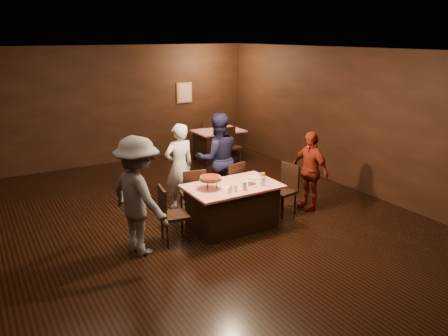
{
  "coord_description": "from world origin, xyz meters",
  "views": [
    {
      "loc": [
        -3.05,
        -6.06,
        3.25
      ],
      "look_at": [
        0.69,
        0.25,
        1.0
      ],
      "focal_mm": 35.0,
      "sensor_mm": 36.0,
      "label": 1
    }
  ],
  "objects_px": {
    "back_table": "(218,144)",
    "diner_white_jacket": "(179,166)",
    "chair_end_left": "(174,214)",
    "chair_end_right": "(283,190)",
    "chair_far_left": "(192,192)",
    "pizza_stand": "(211,178)",
    "glass_front_left": "(245,186)",
    "diner_grey_knit": "(139,196)",
    "chair_back_near": "(232,146)",
    "plate_empty": "(254,177)",
    "diner_red_shirt": "(310,170)",
    "glass_amber": "(263,177)",
    "chair_far_right": "(230,185)",
    "chair_back_far": "(208,137)",
    "glass_front_right": "(262,181)",
    "diner_navy_hoodie": "(218,158)",
    "main_table": "(232,206)"
  },
  "relations": [
    {
      "from": "glass_front_left",
      "to": "diner_grey_knit",
      "type": "bearing_deg",
      "value": 172.83
    },
    {
      "from": "chair_end_right",
      "to": "glass_front_left",
      "type": "relative_size",
      "value": 6.79
    },
    {
      "from": "chair_back_near",
      "to": "chair_far_right",
      "type": "bearing_deg",
      "value": -120.84
    },
    {
      "from": "chair_end_right",
      "to": "pizza_stand",
      "type": "height_order",
      "value": "pizza_stand"
    },
    {
      "from": "chair_far_right",
      "to": "diner_navy_hoodie",
      "type": "height_order",
      "value": "diner_navy_hoodie"
    },
    {
      "from": "main_table",
      "to": "diner_grey_knit",
      "type": "bearing_deg",
      "value": -177.35
    },
    {
      "from": "back_table",
      "to": "chair_end_right",
      "type": "height_order",
      "value": "chair_end_right"
    },
    {
      "from": "back_table",
      "to": "chair_far_right",
      "type": "bearing_deg",
      "value": -116.5
    },
    {
      "from": "chair_end_left",
      "to": "chair_end_right",
      "type": "height_order",
      "value": "same"
    },
    {
      "from": "pizza_stand",
      "to": "glass_front_left",
      "type": "distance_m",
      "value": 0.58
    },
    {
      "from": "chair_back_near",
      "to": "chair_back_far",
      "type": "bearing_deg",
      "value": 91.58
    },
    {
      "from": "chair_far_left",
      "to": "pizza_stand",
      "type": "bearing_deg",
      "value": 101.7
    },
    {
      "from": "chair_far_right",
      "to": "plate_empty",
      "type": "height_order",
      "value": "chair_far_right"
    },
    {
      "from": "chair_back_far",
      "to": "diner_grey_knit",
      "type": "bearing_deg",
      "value": 65.56
    },
    {
      "from": "main_table",
      "to": "diner_red_shirt",
      "type": "distance_m",
      "value": 1.78
    },
    {
      "from": "back_table",
      "to": "diner_white_jacket",
      "type": "height_order",
      "value": "diner_white_jacket"
    },
    {
      "from": "diner_white_jacket",
      "to": "glass_front_right",
      "type": "relative_size",
      "value": 11.9
    },
    {
      "from": "chair_far_left",
      "to": "chair_back_near",
      "type": "height_order",
      "value": "same"
    },
    {
      "from": "back_table",
      "to": "diner_white_jacket",
      "type": "bearing_deg",
      "value": -131.76
    },
    {
      "from": "back_table",
      "to": "glass_front_right",
      "type": "bearing_deg",
      "value": -110.28
    },
    {
      "from": "pizza_stand",
      "to": "plate_empty",
      "type": "height_order",
      "value": "pizza_stand"
    },
    {
      "from": "diner_navy_hoodie",
      "to": "glass_front_left",
      "type": "distance_m",
      "value": 1.52
    },
    {
      "from": "diner_red_shirt",
      "to": "glass_amber",
      "type": "relative_size",
      "value": 10.87
    },
    {
      "from": "chair_end_right",
      "to": "plate_empty",
      "type": "bearing_deg",
      "value": -114.8
    },
    {
      "from": "chair_far_right",
      "to": "chair_back_far",
      "type": "bearing_deg",
      "value": -124.4
    },
    {
      "from": "glass_front_left",
      "to": "glass_front_right",
      "type": "relative_size",
      "value": 1.0
    },
    {
      "from": "glass_front_right",
      "to": "pizza_stand",
      "type": "bearing_deg",
      "value": 160.56
    },
    {
      "from": "chair_end_right",
      "to": "diner_red_shirt",
      "type": "height_order",
      "value": "diner_red_shirt"
    },
    {
      "from": "chair_far_right",
      "to": "chair_back_far",
      "type": "height_order",
      "value": "same"
    },
    {
      "from": "diner_white_jacket",
      "to": "diner_red_shirt",
      "type": "xyz_separation_m",
      "value": [
        2.13,
        -1.29,
        -0.07
      ]
    },
    {
      "from": "chair_back_near",
      "to": "diner_grey_knit",
      "type": "height_order",
      "value": "diner_grey_knit"
    },
    {
      "from": "diner_white_jacket",
      "to": "plate_empty",
      "type": "height_order",
      "value": "diner_white_jacket"
    },
    {
      "from": "chair_back_near",
      "to": "pizza_stand",
      "type": "relative_size",
      "value": 2.5
    },
    {
      "from": "main_table",
      "to": "chair_far_left",
      "type": "xyz_separation_m",
      "value": [
        -0.4,
        0.75,
        0.09
      ]
    },
    {
      "from": "pizza_stand",
      "to": "glass_front_right",
      "type": "distance_m",
      "value": 0.91
    },
    {
      "from": "chair_back_near",
      "to": "chair_end_left",
      "type": "bearing_deg",
      "value": -131.8
    },
    {
      "from": "glass_front_right",
      "to": "plate_empty",
      "type": "bearing_deg",
      "value": 75.96
    },
    {
      "from": "glass_front_right",
      "to": "diner_navy_hoodie",
      "type": "bearing_deg",
      "value": 92.53
    },
    {
      "from": "diner_navy_hoodie",
      "to": "glass_amber",
      "type": "height_order",
      "value": "diner_navy_hoodie"
    },
    {
      "from": "chair_back_near",
      "to": "plate_empty",
      "type": "bearing_deg",
      "value": -113.44
    },
    {
      "from": "diner_navy_hoodie",
      "to": "diner_grey_knit",
      "type": "distance_m",
      "value": 2.45
    },
    {
      "from": "chair_end_left",
      "to": "glass_front_left",
      "type": "relative_size",
      "value": 6.79
    },
    {
      "from": "chair_far_left",
      "to": "glass_amber",
      "type": "relative_size",
      "value": 6.79
    },
    {
      "from": "diner_navy_hoodie",
      "to": "diner_red_shirt",
      "type": "height_order",
      "value": "diner_navy_hoodie"
    },
    {
      "from": "diner_grey_knit",
      "to": "chair_end_left",
      "type": "bearing_deg",
      "value": -98.58
    },
    {
      "from": "back_table",
      "to": "chair_back_far",
      "type": "bearing_deg",
      "value": 90.0
    },
    {
      "from": "plate_empty",
      "to": "glass_amber",
      "type": "bearing_deg",
      "value": -75.96
    },
    {
      "from": "chair_far_right",
      "to": "glass_amber",
      "type": "relative_size",
      "value": 6.79
    },
    {
      "from": "diner_navy_hoodie",
      "to": "diner_grey_knit",
      "type": "xyz_separation_m",
      "value": [
        -2.09,
        -1.26,
        0.02
      ]
    },
    {
      "from": "back_table",
      "to": "chair_back_far",
      "type": "relative_size",
      "value": 1.37
    }
  ]
}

